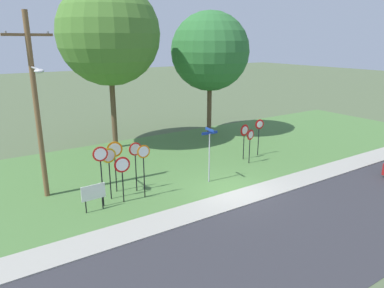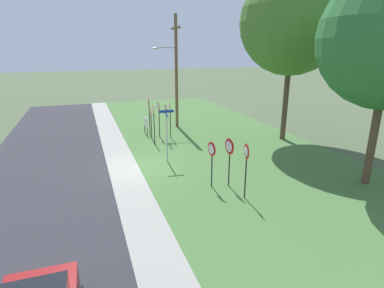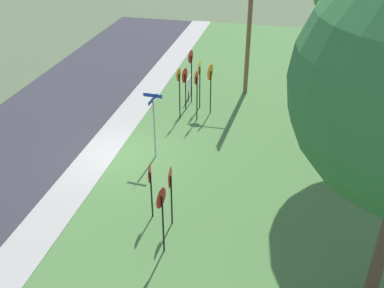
{
  "view_description": "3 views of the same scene",
  "coord_description": "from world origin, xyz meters",
  "px_view_note": "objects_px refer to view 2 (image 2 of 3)",
  "views": [
    {
      "loc": [
        -10.97,
        -12.82,
        7.41
      ],
      "look_at": [
        -0.39,
        3.22,
        1.81
      ],
      "focal_mm": 33.36,
      "sensor_mm": 36.0,
      "label": 1
    },
    {
      "loc": [
        15.69,
        -2.5,
        6.21
      ],
      "look_at": [
        0.42,
        2.93,
        1.17
      ],
      "focal_mm": 28.91,
      "sensor_mm": 36.0,
      "label": 2
    },
    {
      "loc": [
        15.39,
        6.93,
        10.37
      ],
      "look_at": [
        0.27,
        3.46,
        1.23
      ],
      "focal_mm": 41.87,
      "sensor_mm": 36.0,
      "label": 3
    }
  ],
  "objects_px": {
    "stop_sign_center_tall": "(159,112)",
    "yield_sign_far_left": "(229,151)",
    "stop_sign_far_center": "(149,107)",
    "stop_sign_far_left": "(150,116)",
    "yield_sign_near_right": "(211,154)",
    "street_name_post": "(167,132)",
    "stop_sign_near_left": "(153,116)",
    "stop_sign_near_right": "(166,115)",
    "oak_tree_left": "(293,22)",
    "yield_sign_near_left": "(246,159)",
    "stop_sign_far_right": "(170,111)",
    "utility_pole": "(175,68)",
    "notice_board": "(146,123)"
  },
  "relations": [
    {
      "from": "stop_sign_far_left",
      "to": "yield_sign_near_right",
      "type": "relative_size",
      "value": 1.04
    },
    {
      "from": "stop_sign_far_center",
      "to": "stop_sign_far_right",
      "type": "height_order",
      "value": "stop_sign_far_center"
    },
    {
      "from": "street_name_post",
      "to": "stop_sign_near_left",
      "type": "bearing_deg",
      "value": -177.16
    },
    {
      "from": "stop_sign_near_left",
      "to": "stop_sign_far_center",
      "type": "xyz_separation_m",
      "value": [
        -2.04,
        0.12,
        0.18
      ]
    },
    {
      "from": "stop_sign_far_center",
      "to": "yield_sign_near_right",
      "type": "height_order",
      "value": "stop_sign_far_center"
    },
    {
      "from": "stop_sign_near_right",
      "to": "oak_tree_left",
      "type": "xyz_separation_m",
      "value": [
        2.04,
        7.96,
        5.9
      ]
    },
    {
      "from": "stop_sign_far_left",
      "to": "oak_tree_left",
      "type": "distance_m",
      "value": 11.15
    },
    {
      "from": "stop_sign_far_center",
      "to": "utility_pole",
      "type": "relative_size",
      "value": 0.33
    },
    {
      "from": "stop_sign_near_right",
      "to": "yield_sign_far_left",
      "type": "relative_size",
      "value": 1.12
    },
    {
      "from": "stop_sign_far_left",
      "to": "stop_sign_far_center",
      "type": "relative_size",
      "value": 0.78
    },
    {
      "from": "notice_board",
      "to": "yield_sign_near_left",
      "type": "bearing_deg",
      "value": 6.94
    },
    {
      "from": "stop_sign_center_tall",
      "to": "stop_sign_near_right",
      "type": "bearing_deg",
      "value": 4.41
    },
    {
      "from": "stop_sign_center_tall",
      "to": "yield_sign_far_left",
      "type": "xyz_separation_m",
      "value": [
        9.3,
        1.01,
        -0.14
      ]
    },
    {
      "from": "yield_sign_near_left",
      "to": "yield_sign_near_right",
      "type": "height_order",
      "value": "yield_sign_near_left"
    },
    {
      "from": "yield_sign_near_left",
      "to": "yield_sign_near_right",
      "type": "distance_m",
      "value": 1.81
    },
    {
      "from": "stop_sign_near_left",
      "to": "notice_board",
      "type": "height_order",
      "value": "stop_sign_near_left"
    },
    {
      "from": "stop_sign_far_right",
      "to": "yield_sign_near_left",
      "type": "relative_size",
      "value": 1.08
    },
    {
      "from": "notice_board",
      "to": "oak_tree_left",
      "type": "height_order",
      "value": "oak_tree_left"
    },
    {
      "from": "stop_sign_near_left",
      "to": "yield_sign_near_left",
      "type": "relative_size",
      "value": 1.09
    },
    {
      "from": "stop_sign_near_right",
      "to": "oak_tree_left",
      "type": "distance_m",
      "value": 10.12
    },
    {
      "from": "stop_sign_far_center",
      "to": "stop_sign_center_tall",
      "type": "bearing_deg",
      "value": 51.71
    },
    {
      "from": "stop_sign_far_right",
      "to": "yield_sign_near_left",
      "type": "xyz_separation_m",
      "value": [
        10.1,
        0.44,
        -0.13
      ]
    },
    {
      "from": "stop_sign_far_center",
      "to": "stop_sign_center_tall",
      "type": "height_order",
      "value": "stop_sign_far_center"
    },
    {
      "from": "stop_sign_near_right",
      "to": "stop_sign_far_right",
      "type": "xyz_separation_m",
      "value": [
        -0.87,
        0.51,
        0.08
      ]
    },
    {
      "from": "stop_sign_far_center",
      "to": "yield_sign_far_left",
      "type": "height_order",
      "value": "stop_sign_far_center"
    },
    {
      "from": "stop_sign_far_left",
      "to": "street_name_post",
      "type": "distance_m",
      "value": 4.87
    },
    {
      "from": "stop_sign_center_tall",
      "to": "oak_tree_left",
      "type": "relative_size",
      "value": 0.23
    },
    {
      "from": "stop_sign_far_center",
      "to": "yield_sign_near_right",
      "type": "relative_size",
      "value": 1.33
    },
    {
      "from": "utility_pole",
      "to": "oak_tree_left",
      "type": "relative_size",
      "value": 0.78
    },
    {
      "from": "stop_sign_far_left",
      "to": "street_name_post",
      "type": "relative_size",
      "value": 0.76
    },
    {
      "from": "yield_sign_far_left",
      "to": "utility_pole",
      "type": "height_order",
      "value": "utility_pole"
    },
    {
      "from": "stop_sign_near_right",
      "to": "oak_tree_left",
      "type": "height_order",
      "value": "oak_tree_left"
    },
    {
      "from": "oak_tree_left",
      "to": "yield_sign_near_left",
      "type": "bearing_deg",
      "value": -44.27
    },
    {
      "from": "notice_board",
      "to": "oak_tree_left",
      "type": "xyz_separation_m",
      "value": [
        4.55,
        8.89,
        6.92
      ]
    },
    {
      "from": "stop_sign_near_left",
      "to": "notice_board",
      "type": "xyz_separation_m",
      "value": [
        -2.54,
        -0.06,
        -1.07
      ]
    },
    {
      "from": "stop_sign_far_left",
      "to": "oak_tree_left",
      "type": "bearing_deg",
      "value": 77.2
    },
    {
      "from": "stop_sign_center_tall",
      "to": "yield_sign_far_left",
      "type": "relative_size",
      "value": 1.11
    },
    {
      "from": "stop_sign_far_right",
      "to": "yield_sign_near_left",
      "type": "height_order",
      "value": "stop_sign_far_right"
    },
    {
      "from": "stop_sign_far_right",
      "to": "street_name_post",
      "type": "height_order",
      "value": "street_name_post"
    },
    {
      "from": "yield_sign_near_right",
      "to": "utility_pole",
      "type": "relative_size",
      "value": 0.25
    },
    {
      "from": "stop_sign_far_left",
      "to": "yield_sign_near_right",
      "type": "distance_m",
      "value": 8.77
    },
    {
      "from": "yield_sign_far_left",
      "to": "notice_board",
      "type": "relative_size",
      "value": 1.84
    },
    {
      "from": "stop_sign_center_tall",
      "to": "yield_sign_near_left",
      "type": "xyz_separation_m",
      "value": [
        10.66,
        1.11,
        -0.05
      ]
    },
    {
      "from": "stop_sign_near_right",
      "to": "stop_sign_center_tall",
      "type": "xyz_separation_m",
      "value": [
        -1.42,
        -0.17,
        0.0
      ]
    },
    {
      "from": "yield_sign_far_left",
      "to": "yield_sign_near_left",
      "type": "bearing_deg",
      "value": -1.91
    },
    {
      "from": "yield_sign_near_left",
      "to": "oak_tree_left",
      "type": "height_order",
      "value": "oak_tree_left"
    },
    {
      "from": "stop_sign_far_right",
      "to": "utility_pole",
      "type": "xyz_separation_m",
      "value": [
        -3.06,
        1.32,
        2.73
      ]
    },
    {
      "from": "stop_sign_near_right",
      "to": "stop_sign_far_center",
      "type": "bearing_deg",
      "value": -158.29
    },
    {
      "from": "yield_sign_near_left",
      "to": "stop_sign_near_left",
      "type": "bearing_deg",
      "value": -159.31
    },
    {
      "from": "yield_sign_near_right",
      "to": "yield_sign_near_left",
      "type": "bearing_deg",
      "value": 19.48
    }
  ]
}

